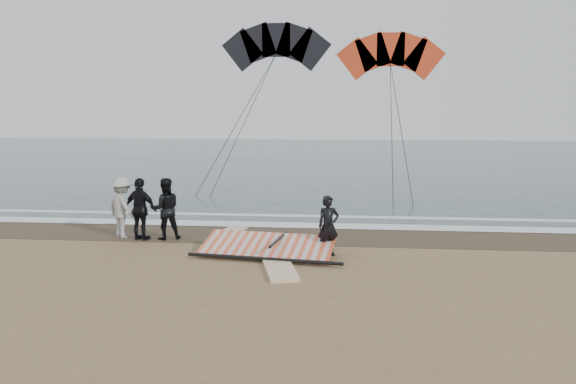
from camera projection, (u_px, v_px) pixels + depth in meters
The scene contains 12 objects.
ground at pixel (273, 277), 13.35m from camera, with size 120.00×120.00×0.00m, color #8C704C.
sea at pixel (323, 158), 45.84m from camera, with size 120.00×54.00×0.02m, color #233838.
wet_sand at pixel (291, 235), 17.78m from camera, with size 120.00×2.80×0.01m, color #4C3D2B.
foam_near at pixel (295, 225), 19.16m from camera, with size 120.00×0.90×0.01m, color white.
foam_far at pixel (298, 216), 20.83m from camera, with size 120.00×0.45×0.01m, color white.
man_main at pixel (328, 226), 15.19m from camera, with size 0.60×0.39×1.65m, color black.
board_white at pixel (278, 266), 14.06m from camera, with size 0.69×2.47×0.10m, color white.
board_cream at pixel (228, 234), 17.73m from camera, with size 0.59×2.23×0.09m, color beige.
trio_cluster at pixel (141, 208), 17.14m from camera, with size 2.67×1.32×1.91m.
sail_rig at pixel (266, 247), 15.42m from camera, with size 4.15×2.18×0.49m.
kite_red at pixel (390, 59), 34.05m from camera, with size 7.29×6.69×14.76m.
kite_dark at pixel (276, 50), 34.03m from camera, with size 7.45×5.29×12.75m.
Camera 1 is at (1.60, -12.82, 3.96)m, focal length 35.00 mm.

